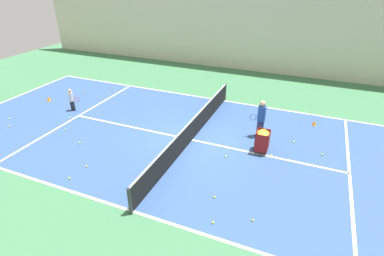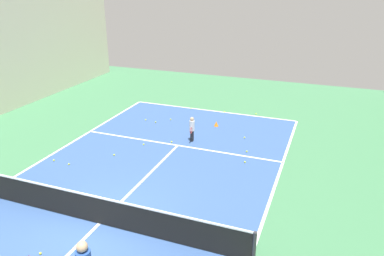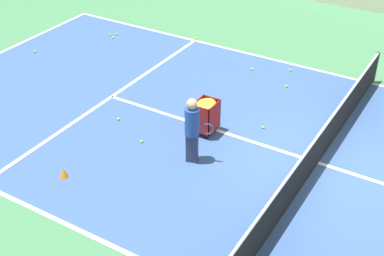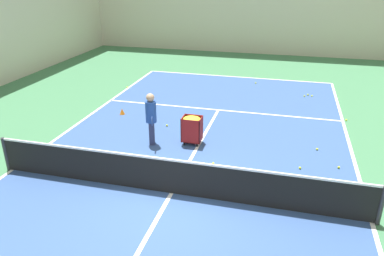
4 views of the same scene
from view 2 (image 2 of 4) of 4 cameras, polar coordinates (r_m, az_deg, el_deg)
ground_plane at (r=11.92m, az=-13.94°, el=-13.96°), size 37.83×37.83×0.00m
court_playing_area at (r=11.92m, az=-13.94°, el=-13.96°), size 9.15×22.03×0.00m
line_baseline_near at (r=20.83m, az=3.13°, el=2.63°), size 9.15×0.10×0.00m
line_service_near at (r=16.51m, az=-2.18°, el=-2.66°), size 9.15×0.10×0.00m
line_centre_service at (r=11.92m, az=-13.94°, el=-13.95°), size 0.10×12.12×0.00m
tennis_net at (r=11.64m, az=-14.16°, el=-11.97°), size 9.45×0.10×0.96m
player_near_baseline at (r=16.68m, az=-0.01°, el=0.07°), size 0.24×0.56×1.15m
training_cone_0 at (r=18.64m, az=3.71°, el=0.64°), size 0.22×0.22×0.24m
tennis_ball_1 at (r=20.53m, az=9.73°, el=2.14°), size 0.07×0.07×0.07m
tennis_ball_2 at (r=16.11m, az=-20.31°, el=-4.63°), size 0.07×0.07×0.07m
tennis_ball_3 at (r=20.64m, az=4.97°, el=2.48°), size 0.07×0.07×0.07m
tennis_ball_5 at (r=21.11m, az=-0.15°, el=3.01°), size 0.07×0.07×0.07m
tennis_ball_8 at (r=15.89m, az=-11.78°, el=-4.03°), size 0.07×0.07×0.07m
tennis_ball_11 at (r=17.39m, az=8.00°, el=-1.44°), size 0.07×0.07×0.07m
tennis_ball_14 at (r=16.03m, az=8.34°, el=-3.54°), size 0.07×0.07×0.07m
tennis_ball_16 at (r=19.53m, az=-7.08°, el=1.25°), size 0.07×0.07×0.07m
tennis_ball_17 at (r=11.26m, az=-22.11°, el=-17.28°), size 0.07×0.07×0.07m
tennis_ball_18 at (r=16.80m, az=-3.13°, el=-2.11°), size 0.07×0.07×0.07m
tennis_ball_19 at (r=19.46m, az=-3.27°, el=1.32°), size 0.07×0.07×0.07m
tennis_ball_22 at (r=15.59m, az=-18.25°, el=-5.25°), size 0.07×0.07×0.07m
tennis_ball_23 at (r=15.13m, az=8.07°, el=-5.15°), size 0.07×0.07×0.07m
tennis_ball_24 at (r=16.66m, az=-7.38°, el=-2.49°), size 0.07×0.07×0.07m
tennis_ball_25 at (r=19.16m, az=-5.58°, el=0.91°), size 0.07×0.07×0.07m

